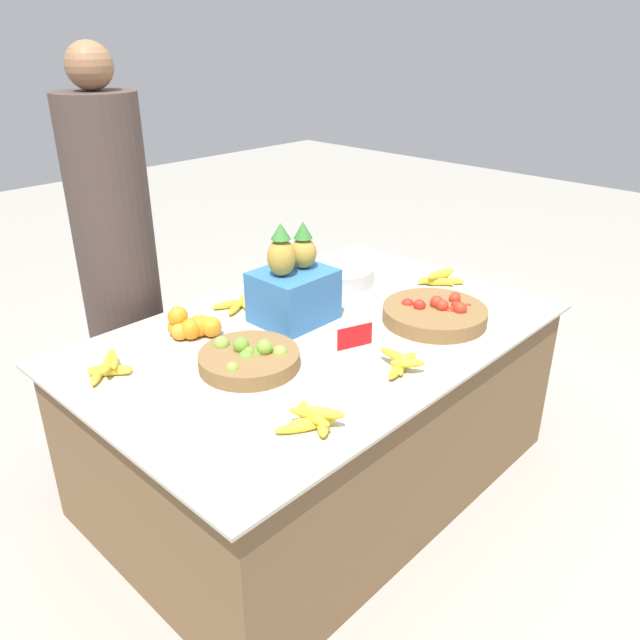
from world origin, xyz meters
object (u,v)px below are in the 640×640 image
at_px(price_sign, 355,337).
at_px(tomato_basket, 435,313).
at_px(metal_bowl, 335,274).
at_px(lime_bowl, 249,358).
at_px(vendor_person, 120,273).
at_px(produce_crate, 293,287).

bearing_deg(price_sign, tomato_basket, 7.26).
bearing_deg(price_sign, metal_bowl, 68.50).
xyz_separation_m(lime_bowl, price_sign, (0.35, -0.16, 0.01)).
relative_size(metal_bowl, vendor_person, 0.21).
bearing_deg(tomato_basket, lime_bowl, 161.28).
distance_m(lime_bowl, metal_bowl, 0.82).
bearing_deg(vendor_person, tomato_basket, -57.08).
distance_m(tomato_basket, produce_crate, 0.55).
height_order(metal_bowl, vendor_person, vendor_person).
xyz_separation_m(tomato_basket, vendor_person, (-0.70, 1.08, 0.07)).
xyz_separation_m(tomato_basket, produce_crate, (-0.36, 0.40, 0.10)).
distance_m(metal_bowl, price_sign, 0.62).
bearing_deg(metal_bowl, vendor_person, 144.37).
relative_size(price_sign, produce_crate, 0.33).
bearing_deg(metal_bowl, tomato_basket, -94.05).
height_order(lime_bowl, vendor_person, vendor_person).
height_order(lime_bowl, metal_bowl, lime_bowl).
bearing_deg(lime_bowl, produce_crate, 23.81).
distance_m(metal_bowl, produce_crate, 0.44).
bearing_deg(produce_crate, vendor_person, 116.37).
relative_size(tomato_basket, produce_crate, 1.00).
bearing_deg(tomato_basket, metal_bowl, 85.95).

